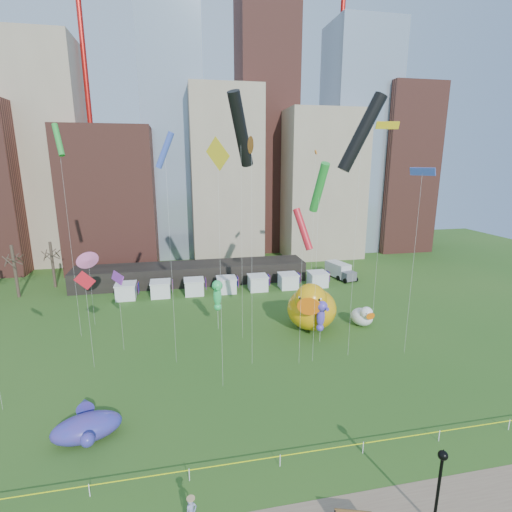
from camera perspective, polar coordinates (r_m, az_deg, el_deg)
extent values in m
plane|color=#29591C|center=(29.47, 3.58, -28.65)|extent=(160.00, 160.00, 0.00)
cube|color=gray|center=(86.35, -28.53, 12.96)|extent=(14.00, 12.00, 42.00)
cube|color=brown|center=(78.17, -20.59, 7.91)|extent=(16.00, 14.00, 26.00)
cube|color=#8C9EB2|center=(85.26, -12.20, 18.67)|extent=(12.00, 12.00, 55.00)
cube|color=gray|center=(81.58, -4.65, 11.77)|extent=(14.00, 14.00, 34.00)
cube|color=brown|center=(90.28, 1.46, 22.83)|extent=(12.00, 12.00, 68.00)
cube|color=gray|center=(84.54, 9.35, 10.35)|extent=(16.00, 14.00, 30.00)
cube|color=#8C9EB2|center=(92.12, 14.73, 15.97)|extent=(14.00, 12.00, 48.00)
cube|color=brown|center=(95.10, 20.58, 11.85)|extent=(12.00, 12.00, 36.00)
cylinder|color=red|center=(88.31, -24.07, 24.57)|extent=(1.00, 1.00, 76.00)
cylinder|color=red|center=(93.97, 12.30, 24.66)|extent=(1.00, 1.00, 76.00)
cube|color=black|center=(65.56, -9.41, -2.55)|extent=(38.00, 6.00, 3.20)
cube|color=white|center=(60.49, -18.69, -5.02)|extent=(2.80, 2.80, 2.20)
cube|color=red|center=(60.12, -17.02, -4.50)|extent=(0.08, 1.40, 1.60)
cube|color=white|center=(60.02, -13.94, -4.83)|extent=(2.80, 2.80, 2.20)
cube|color=red|center=(59.80, -12.24, -4.30)|extent=(0.08, 1.40, 1.60)
cube|color=white|center=(59.98, -9.15, -4.60)|extent=(2.80, 2.80, 2.20)
cube|color=red|center=(59.91, -7.45, -4.06)|extent=(0.08, 1.40, 1.60)
cube|color=white|center=(60.34, -4.40, -4.35)|extent=(2.80, 2.80, 2.20)
cube|color=red|center=(60.42, -2.71, -3.80)|extent=(0.08, 1.40, 1.60)
cube|color=white|center=(61.12, 0.27, -4.07)|extent=(2.80, 2.80, 2.20)
cube|color=red|center=(61.34, 1.92, -3.52)|extent=(0.08, 1.40, 1.60)
cube|color=white|center=(62.29, 4.79, -3.77)|extent=(2.80, 2.80, 2.20)
cube|color=red|center=(62.65, 6.38, -3.22)|extent=(0.08, 1.40, 1.60)
cube|color=white|center=(63.83, 9.11, -3.46)|extent=(2.80, 2.80, 2.20)
cube|color=red|center=(64.32, 10.63, -2.92)|extent=(0.08, 1.40, 1.60)
cylinder|color=#382B21|center=(67.41, -32.09, -1.96)|extent=(0.44, 0.44, 8.00)
cylinder|color=#382B21|center=(69.85, -27.89, -1.16)|extent=(0.44, 0.44, 7.50)
cylinder|color=white|center=(29.20, -23.46, -29.25)|extent=(0.06, 0.06, 0.90)
cylinder|color=white|center=(28.56, -9.86, -29.30)|extent=(0.06, 0.06, 0.90)
cylinder|color=white|center=(29.17, 3.59, -28.00)|extent=(0.06, 0.06, 0.90)
cylinder|color=white|center=(30.95, 15.58, -25.67)|extent=(0.06, 0.06, 0.90)
cylinder|color=white|center=(33.72, 25.49, -22.89)|extent=(0.06, 0.06, 0.90)
cylinder|color=white|center=(37.26, 33.39, -20.14)|extent=(0.06, 0.06, 0.90)
cube|color=#E7FF0D|center=(28.94, 3.60, -27.48)|extent=(50.00, 0.02, 0.07)
ellipsoid|color=#E7A20B|center=(47.80, 8.26, -7.70)|extent=(8.34, 8.84, 4.92)
ellipsoid|color=#E7A20B|center=(50.38, 8.54, -6.72)|extent=(2.01, 1.84, 1.99)
sphere|color=#E7A20B|center=(45.05, 8.10, -6.36)|extent=(4.91, 4.91, 3.70)
cone|color=orange|center=(43.63, 7.90, -7.22)|extent=(2.54, 2.36, 2.04)
sphere|color=white|center=(44.02, 6.67, -6.12)|extent=(0.67, 0.67, 0.67)
sphere|color=white|center=(43.86, 9.33, -6.29)|extent=(0.67, 0.67, 0.67)
sphere|color=black|center=(43.72, 6.62, -6.26)|extent=(0.33, 0.33, 0.33)
sphere|color=black|center=(43.57, 9.30, -6.43)|extent=(0.33, 0.33, 0.33)
ellipsoid|color=white|center=(50.27, 15.39, -8.68)|extent=(2.87, 3.27, 2.13)
ellipsoid|color=white|center=(51.20, 14.68, -8.28)|extent=(0.76, 0.62, 0.86)
sphere|color=white|center=(49.22, 16.05, -8.15)|extent=(1.75, 1.75, 1.60)
cone|color=orange|center=(48.72, 16.48, -8.48)|extent=(0.95, 0.80, 0.88)
sphere|color=white|center=(48.57, 15.91, -8.16)|extent=(0.29, 0.29, 0.29)
sphere|color=white|center=(49.04, 16.78, -8.01)|extent=(0.29, 0.29, 0.29)
sphere|color=black|center=(48.47, 16.00, -8.22)|extent=(0.14, 0.14, 0.14)
sphere|color=black|center=(48.94, 16.87, -8.07)|extent=(0.14, 0.14, 0.14)
cylinder|color=silver|center=(47.13, -5.67, -8.35)|extent=(0.03, 0.03, 4.30)
ellipsoid|color=#2AC75D|center=(46.37, -5.73, -5.89)|extent=(1.01, 0.83, 2.49)
sphere|color=#2AC75D|center=(45.79, -5.75, -4.38)|extent=(1.31, 1.31, 1.27)
cone|color=#2AC75D|center=(45.27, -5.68, -4.68)|extent=(0.47, 0.81, 0.45)
sphere|color=#2AC75D|center=(46.91, -5.70, -7.51)|extent=(0.89, 0.89, 0.89)
cylinder|color=silver|center=(44.68, 9.49, -10.64)|extent=(0.03, 0.03, 3.05)
ellipsoid|color=#5742C6|center=(44.08, 9.57, -8.83)|extent=(1.13, 1.03, 2.36)
sphere|color=#5742C6|center=(43.48, 9.71, -7.36)|extent=(1.54, 1.54, 1.21)
cone|color=#5742C6|center=(43.03, 9.97, -7.69)|extent=(0.65, 0.85, 0.42)
sphere|color=#5742C6|center=(44.66, 9.48, -10.41)|extent=(0.84, 0.84, 0.84)
ellipsoid|color=#503289|center=(33.23, -23.77, -22.23)|extent=(5.44, 3.79, 1.90)
cone|color=#503289|center=(35.30, -24.03, -19.41)|extent=(1.66, 1.80, 1.33)
sphere|color=#503289|center=(30.79, -23.69, -23.69)|extent=(0.95, 0.95, 0.95)
cylinder|color=black|center=(26.63, 25.33, -29.11)|extent=(0.17, 0.17, 4.53)
sphere|color=black|center=(25.10, 25.96, -25.03)|extent=(0.53, 0.53, 0.53)
cone|color=black|center=(24.93, 26.03, -24.51)|extent=(0.19, 0.19, 0.24)
cube|color=silver|center=(69.25, 12.02, -1.91)|extent=(3.34, 5.09, 2.34)
cube|color=#595960|center=(67.14, 13.56, -2.91)|extent=(2.50, 2.17, 1.50)
cylinder|color=black|center=(67.57, 12.07, -3.22)|extent=(0.44, 0.87, 0.84)
cylinder|color=black|center=(68.99, 13.60, -2.95)|extent=(0.44, 0.87, 0.84)
cylinder|color=black|center=(69.98, 10.47, -2.55)|extent=(0.44, 0.87, 0.84)
cylinder|color=black|center=(71.35, 11.99, -2.30)|extent=(0.44, 0.87, 0.84)
imported|color=white|center=(25.98, -9.55, -33.37)|extent=(0.76, 0.66, 1.77)
cylinder|color=silver|center=(37.84, 6.66, -6.37)|extent=(0.02, 0.02, 13.77)
cylinder|color=red|center=(36.05, 6.96, 3.96)|extent=(1.85, 2.27, 3.90)
cylinder|color=silver|center=(51.43, -23.15, -5.11)|extent=(0.02, 0.02, 8.36)
cone|color=pink|center=(50.31, -23.60, -0.59)|extent=(1.59, 1.58, 2.00)
cylinder|color=silver|center=(39.14, 14.36, 0.58)|extent=(0.02, 0.02, 22.41)
cylinder|color=black|center=(38.25, 15.40, 17.14)|extent=(4.34, 2.11, 7.11)
cylinder|color=silver|center=(47.15, -25.78, 1.62)|extent=(0.02, 0.02, 22.06)
cylinder|color=green|center=(46.36, -27.25, 15.06)|extent=(1.48, 2.04, 3.41)
cylinder|color=silver|center=(32.80, -5.28, -3.34)|extent=(0.02, 0.02, 20.48)
cube|color=yellow|center=(31.35, -5.71, 14.84)|extent=(1.67, 2.09, 2.64)
cylinder|color=silver|center=(37.71, -12.47, -1.02)|extent=(0.02, 0.02, 20.87)
cylinder|color=blue|center=(36.52, -13.34, 15.01)|extent=(1.99, 1.24, 3.27)
cylinder|color=silver|center=(50.16, 8.40, 2.89)|extent=(0.02, 0.02, 20.99)
cube|color=orange|center=(49.29, 8.84, 14.96)|extent=(0.77, 1.71, 0.54)
cylinder|color=silver|center=(43.60, -19.38, -8.22)|extent=(0.02, 0.02, 8.21)
cube|color=purple|center=(42.28, -19.82, -3.05)|extent=(1.65, 2.78, 0.89)
cylinder|color=silver|center=(41.04, -23.41, -9.37)|extent=(0.02, 0.02, 9.03)
cube|color=red|center=(39.57, -24.03, -3.33)|extent=(1.92, 0.23, 1.93)
cylinder|color=silver|center=(41.90, -2.13, 2.28)|extent=(0.02, 0.02, 23.01)
cylinder|color=black|center=(41.16, -2.28, 18.17)|extent=(3.54, 4.32, 7.45)
cylinder|color=silver|center=(37.93, 8.83, -3.38)|extent=(0.02, 0.02, 17.55)
cylinder|color=green|center=(36.34, 9.34, 9.96)|extent=(1.17, 2.85, 4.72)
cylinder|color=silver|center=(48.57, 17.82, 3.74)|extent=(0.02, 0.02, 23.85)
cube|color=yellow|center=(48.08, 18.91, 17.86)|extent=(2.69, 0.74, 0.82)
cylinder|color=silver|center=(41.93, 22.21, -1.60)|extent=(0.02, 0.02, 18.95)
cube|color=blue|center=(40.63, 23.45, 11.41)|extent=(1.59, 2.26, 0.75)
cylinder|color=silver|center=(36.36, -0.62, -0.89)|extent=(0.02, 0.02, 21.30)
cone|color=orange|center=(35.19, -0.66, 16.14)|extent=(0.27, 1.53, 1.53)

